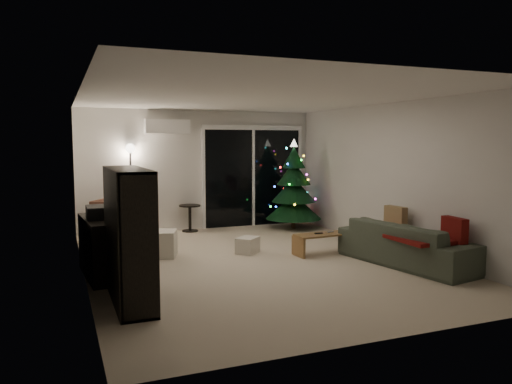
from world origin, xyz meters
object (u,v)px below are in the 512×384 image
bookshelf (112,236)px  christmas_tree (294,184)px  coffee_table (327,244)px  sofa (409,243)px  armchair (124,219)px  media_cabinet (103,247)px

bookshelf → christmas_tree: bearing=66.9°
coffee_table → sofa: bearing=-57.3°
armchair → christmas_tree: bearing=-146.9°
armchair → sofa: (3.74, -3.40, -0.09)m
sofa → christmas_tree: christmas_tree is taller
bookshelf → coffee_table: (3.52, 1.29, -0.59)m
coffee_table → media_cabinet: bearing=178.2°
media_cabinet → coffee_table: size_ratio=1.17×
armchair → sofa: bearing=169.4°
bookshelf → coffee_table: bearing=44.9°
coffee_table → christmas_tree: size_ratio=0.58×
sofa → coffee_table: sofa is taller
sofa → armchair: bearing=37.6°
coffee_table → bookshelf: bearing=-162.8°
bookshelf → armchair: bookshelf is taller
christmas_tree → sofa: bearing=-86.6°
christmas_tree → bookshelf: bearing=-137.9°
media_cabinet → christmas_tree: size_ratio=0.68×
sofa → media_cabinet: bearing=66.7°
bookshelf → coffee_table: size_ratio=1.41×
bookshelf → media_cabinet: 1.28m
bookshelf → armchair: size_ratio=1.70×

